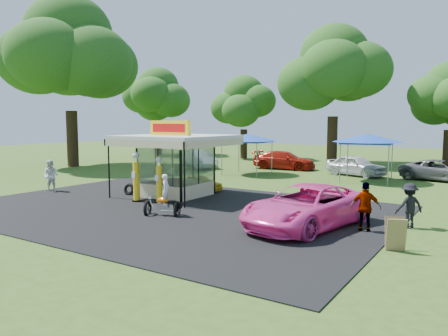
{
  "coord_description": "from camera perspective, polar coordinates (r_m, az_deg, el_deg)",
  "views": [
    {
      "loc": [
        13.17,
        -13.7,
        4.12
      ],
      "look_at": [
        1.77,
        4.0,
        1.88
      ],
      "focal_mm": 35.0,
      "sensor_mm": 36.0,
      "label": 1
    }
  ],
  "objects": [
    {
      "name": "ground",
      "position": [
        19.45,
        -10.9,
        -6.26
      ],
      "size": [
        120.0,
        120.0,
        0.0
      ],
      "primitive_type": "plane",
      "color": "#33541A",
      "rests_on": "ground"
    },
    {
      "name": "asphalt_apron",
      "position": [
        20.9,
        -7.11,
        -5.28
      ],
      "size": [
        20.0,
        14.0,
        0.04
      ],
      "primitive_type": "cube",
      "color": "black",
      "rests_on": "ground"
    },
    {
      "name": "gas_station_kiosk",
      "position": [
        24.19,
        -6.26,
        0.5
      ],
      "size": [
        5.4,
        5.4,
        4.18
      ],
      "color": "white",
      "rests_on": "ground"
    },
    {
      "name": "gas_pump_left",
      "position": [
        22.75,
        -11.38,
        -1.31
      ],
      "size": [
        0.48,
        0.48,
        2.59
      ],
      "color": "black",
      "rests_on": "ground"
    },
    {
      "name": "gas_pump_right",
      "position": [
        22.1,
        -8.48,
        -1.72
      ],
      "size": [
        0.45,
        0.45,
        2.39
      ],
      "color": "black",
      "rests_on": "ground"
    },
    {
      "name": "motorcycle",
      "position": [
        19.23,
        -7.76,
        -4.07
      ],
      "size": [
        1.7,
        1.26,
        1.93
      ],
      "rotation": [
        0.0,
        0.0,
        0.38
      ],
      "color": "black",
      "rests_on": "ground"
    },
    {
      "name": "spare_tires",
      "position": [
        25.1,
        -12.29,
        -2.74
      ],
      "size": [
        0.83,
        0.56,
        0.69
      ],
      "rotation": [
        0.0,
        0.0,
        0.13
      ],
      "color": "black",
      "rests_on": "ground"
    },
    {
      "name": "a_frame_sign",
      "position": [
        15.12,
        21.49,
        -8.03
      ],
      "size": [
        0.66,
        0.74,
        1.07
      ],
      "rotation": [
        0.0,
        0.0,
        0.39
      ],
      "color": "#593819",
      "rests_on": "ground"
    },
    {
      "name": "kiosk_car",
      "position": [
        26.08,
        -3.17,
        -1.95
      ],
      "size": [
        2.82,
        1.13,
        0.96
      ],
      "primitive_type": "imported",
      "rotation": [
        0.0,
        0.0,
        1.57
      ],
      "color": "yellow",
      "rests_on": "ground"
    },
    {
      "name": "pink_sedan",
      "position": [
        17.3,
        10.72,
        -4.98
      ],
      "size": [
        3.93,
        6.44,
        1.67
      ],
      "primitive_type": "imported",
      "rotation": [
        0.0,
        0.0,
        -0.2
      ],
      "color": "#FF45AE",
      "rests_on": "ground"
    },
    {
      "name": "spectator_west",
      "position": [
        27.56,
        -21.66,
        -0.97
      ],
      "size": [
        1.14,
        1.04,
        1.89
      ],
      "primitive_type": "imported",
      "rotation": [
        0.0,
        0.0,
        0.45
      ],
      "color": "white",
      "rests_on": "ground"
    },
    {
      "name": "spectator_east_a",
      "position": [
        18.51,
        23.04,
        -4.52
      ],
      "size": [
        1.27,
        1.24,
        1.74
      ],
      "primitive_type": "imported",
      "rotation": [
        0.0,
        0.0,
        3.89
      ],
      "color": "black",
      "rests_on": "ground"
    },
    {
      "name": "spectator_east_b",
      "position": [
        17.14,
        18.01,
        -4.91
      ],
      "size": [
        1.19,
        0.72,
        1.89
      ],
      "primitive_type": "imported",
      "rotation": [
        0.0,
        0.0,
        3.4
      ],
      "color": "gray",
      "rests_on": "ground"
    },
    {
      "name": "bg_car_a",
      "position": [
        39.2,
        -3.23,
        1.19
      ],
      "size": [
        4.92,
        3.92,
        1.57
      ],
      "primitive_type": "imported",
      "rotation": [
        0.0,
        0.0,
        1.02
      ],
      "color": "white",
      "rests_on": "ground"
    },
    {
      "name": "bg_car_b",
      "position": [
        38.21,
        7.87,
        1.02
      ],
      "size": [
        5.57,
        2.61,
        1.57
      ],
      "primitive_type": "imported",
      "rotation": [
        0.0,
        0.0,
        1.65
      ],
      "color": "#A7180C",
      "rests_on": "ground"
    },
    {
      "name": "bg_car_c",
      "position": [
        34.67,
        16.85,
        0.31
      ],
      "size": [
        5.0,
        3.27,
        1.58
      ],
      "primitive_type": "imported",
      "rotation": [
        0.0,
        0.0,
        1.24
      ],
      "color": "silver",
      "rests_on": "ground"
    },
    {
      "name": "bg_car_d",
      "position": [
        33.92,
        26.4,
        -0.29
      ],
      "size": [
        5.61,
        3.31,
        1.46
      ],
      "primitive_type": "imported",
      "rotation": [
        0.0,
        0.0,
        1.39
      ],
      "color": "slate",
      "rests_on": "ground"
    },
    {
      "name": "tent_west",
      "position": [
        34.09,
        3.07,
        3.96
      ],
      "size": [
        4.52,
        4.52,
        3.16
      ],
      "rotation": [
        0.0,
        0.0,
        0.08
      ],
      "color": "gray",
      "rests_on": "ground"
    },
    {
      "name": "tent_east",
      "position": [
        31.52,
        18.22,
        3.68
      ],
      "size": [
        4.69,
        4.69,
        3.28
      ],
      "rotation": [
        0.0,
        0.0,
        0.14
      ],
      "color": "gray",
      "rests_on": "ground"
    },
    {
      "name": "oak_far_a",
      "position": [
        55.15,
        -8.63,
        8.69
      ],
      "size": [
        8.88,
        8.88,
        10.52
      ],
      "color": "black",
      "rests_on": "ground"
    },
    {
      "name": "oak_far_b",
      "position": [
        48.97,
        2.62,
        7.99
      ],
      "size": [
        7.57,
        7.57,
        9.02
      ],
      "color": "black",
      "rests_on": "ground"
    },
    {
      "name": "oak_far_c",
      "position": [
        44.14,
        14.14,
        11.34
      ],
      "size": [
        11.1,
        11.1,
        13.09
      ],
      "color": "black",
      "rests_on": "ground"
    },
    {
      "name": "oak_near",
      "position": [
        42.82,
        -19.52,
        12.88
      ],
      "size": [
        13.09,
        13.09,
        15.07
      ],
      "color": "black",
      "rests_on": "ground"
    }
  ]
}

